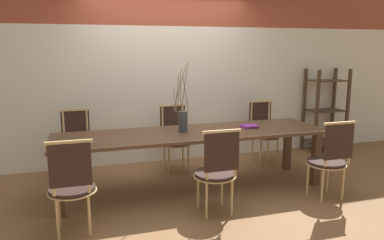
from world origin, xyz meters
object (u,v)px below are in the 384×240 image
(chair_far_center, at_px, (264,130))
(shelving_rack, at_px, (325,111))
(vase_centerpiece, at_px, (183,120))
(book_stack, at_px, (249,126))
(dining_table, at_px, (192,138))
(chair_near_center, at_px, (330,158))

(chair_far_center, relative_size, shelving_rack, 0.68)
(vase_centerpiece, xyz_separation_m, shelving_rack, (2.82, 1.01, -0.19))
(vase_centerpiece, relative_size, shelving_rack, 0.60)
(book_stack, bearing_deg, dining_table, -177.34)
(dining_table, height_order, book_stack, book_stack)
(chair_near_center, bearing_deg, shelving_rack, 55.03)
(dining_table, height_order, vase_centerpiece, vase_centerpiece)
(dining_table, height_order, chair_far_center, chair_far_center)
(chair_near_center, xyz_separation_m, chair_far_center, (-0.03, 1.56, 0.00))
(book_stack, bearing_deg, chair_near_center, -51.84)
(chair_far_center, bearing_deg, chair_near_center, 91.14)
(chair_far_center, xyz_separation_m, book_stack, (-0.61, -0.74, 0.26))
(dining_table, height_order, chair_near_center, chair_near_center)
(dining_table, xyz_separation_m, chair_near_center, (1.44, -0.78, -0.16))
(dining_table, xyz_separation_m, vase_centerpiece, (-0.11, 0.04, 0.23))
(dining_table, bearing_deg, vase_centerpiece, 160.37)
(chair_near_center, distance_m, chair_far_center, 1.56)
(vase_centerpiece, distance_m, shelving_rack, 3.00)
(dining_table, relative_size, vase_centerpiece, 3.95)
(chair_near_center, relative_size, chair_far_center, 1.00)
(chair_near_center, relative_size, shelving_rack, 0.68)
(dining_table, xyz_separation_m, shelving_rack, (2.71, 1.05, 0.04))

